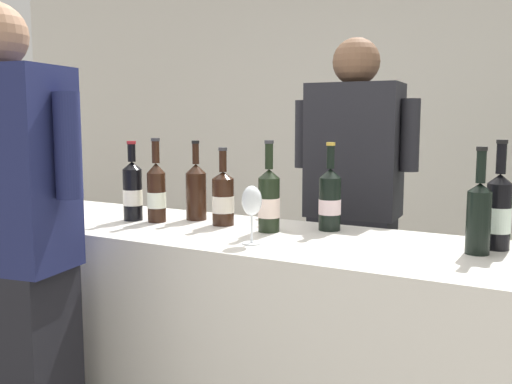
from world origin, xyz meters
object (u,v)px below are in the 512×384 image
Objects in this scene: wine_bottle_2 at (132,191)px; person_guest at (7,278)px; ice_bucket at (25,191)px; wine_bottle_1 at (499,211)px; wine_bottle_5 at (269,200)px; person_server at (353,234)px; wine_bottle_7 at (196,190)px; wine_glass at (252,203)px; wine_bottle_6 at (330,199)px; wine_bottle_4 at (223,198)px; wine_bottle_0 at (156,192)px; wine_bottle_3 at (479,215)px.

person_guest is at bearing -92.88° from wine_bottle_2.
wine_bottle_1 is at bearing 8.79° from ice_bucket.
wine_bottle_5 is 0.20× the size of person_server.
wine_bottle_7 is 0.74m from person_server.
wine_bottle_2 is at bearing 166.55° from wine_glass.
wine_bottle_7 is at bearing 145.58° from wine_glass.
wine_bottle_2 reaches higher than ice_bucket.
wine_bottle_2 is at bearing -166.17° from wine_bottle_6.
person_server is (1.18, 0.78, -0.21)m from ice_bucket.
ice_bucket reaches higher than wine_glass.
person_guest is (-0.41, -0.66, -0.21)m from wine_bottle_4.
wine_bottle_0 is 1.04× the size of wine_bottle_7.
person_server reaches higher than wine_bottle_0.
ice_bucket is at bearing -165.67° from wine_bottle_4.
wine_bottle_5 is 0.23m from wine_bottle_6.
wine_bottle_5 is 1.37× the size of ice_bucket.
wine_bottle_3 is at bearing -0.22° from wine_bottle_5.
wine_bottle_2 is 0.97× the size of wine_bottle_5.
wine_bottle_5 reaches higher than wine_glass.
person_guest is (0.45, -0.44, -0.21)m from ice_bucket.
wine_bottle_3 is at bearing -14.31° from wine_bottle_6.
person_server reaches higher than wine_bottle_4.
wine_bottle_1 is 0.77m from wine_bottle_5.
wine_bottle_4 is 0.81m from person_guest.
person_server reaches higher than wine_bottle_2.
wine_bottle_6 is at bearing 14.38° from ice_bucket.
wine_bottle_0 is 1.37× the size of ice_bucket.
wine_bottle_2 is at bearing 87.12° from person_guest.
wine_bottle_0 reaches higher than wine_bottle_4.
ice_bucket is 0.14× the size of person_guest.
wine_bottle_5 is at bearing 102.92° from wine_glass.
wine_glass is at bearing -111.23° from wine_bottle_6.
wine_bottle_2 is 1.67× the size of wine_glass.
ice_bucket is (-0.69, -0.27, -0.02)m from wine_bottle_7.
wine_bottle_4 reaches higher than wine_glass.
wine_bottle_5 is (0.49, 0.04, -0.00)m from wine_bottle_0.
person_server is at bearing 79.23° from wine_bottle_5.
wine_glass is at bearing -77.08° from wine_bottle_5.
wine_bottle_1 reaches higher than wine_bottle_2.
wine_bottle_4 is at bearing 171.99° from wine_bottle_5.
wine_bottle_3 is 0.55m from wine_bottle_6.
ice_bucket is at bearing -170.04° from wine_bottle_5.
person_server is (0.33, 0.56, -0.21)m from wine_bottle_4.
wine_bottle_0 is 1.04× the size of wine_bottle_2.
wine_bottle_0 is 0.28m from wine_bottle_4.
person_server is (-0.65, 0.50, -0.22)m from wine_bottle_1.
wine_bottle_0 is 1.74× the size of wine_glass.
wine_bottle_5 is at bearing -172.87° from wine_bottle_1.
wine_bottle_7 reaches higher than wine_bottle_4.
wine_bottle_4 is 0.17m from wine_bottle_7.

